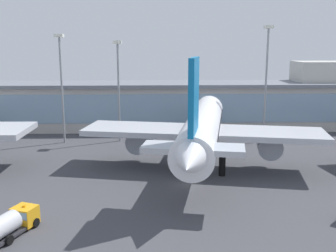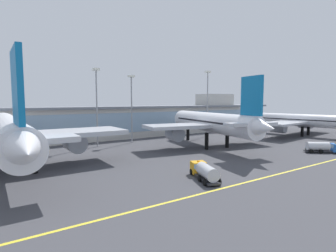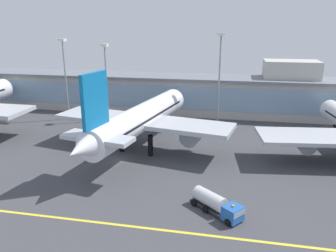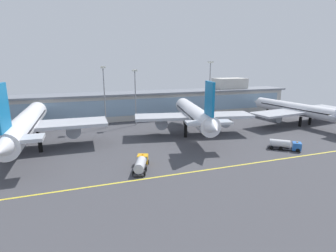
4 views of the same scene
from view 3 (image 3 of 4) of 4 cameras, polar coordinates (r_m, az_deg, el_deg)
ground_plane at (r=70.65m, az=-8.73°, el=-5.98°), size 186.36×186.36×0.00m
taxiway_centreline_stripe at (r=52.88m, az=-17.00°, el=-15.06°), size 149.09×0.50×0.01m
terminal_building at (r=107.72m, az=-0.30°, el=5.87°), size 136.12×14.00×17.07m
airliner_near_right at (r=74.24m, az=-4.66°, el=1.28°), size 42.06×49.65×19.85m
baggage_tug_near at (r=51.78m, az=8.54°, el=-13.23°), size 8.52×7.63×2.90m
apron_light_mast_west at (r=97.40m, az=-10.67°, el=9.31°), size 1.80×1.80×22.22m
apron_light_mast_centre at (r=88.97m, az=8.91°, el=9.82°), size 1.80×1.80×25.42m
apron_light_mast_east at (r=101.51m, az=-17.39°, el=9.57°), size 1.80×1.80×23.57m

